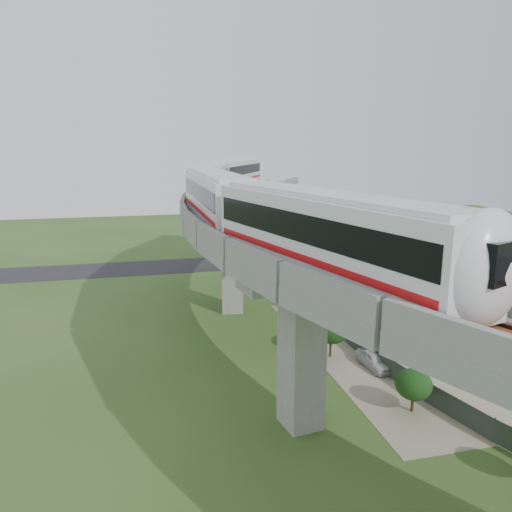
% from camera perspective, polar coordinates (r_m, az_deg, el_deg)
% --- Properties ---
extents(ground, '(160.00, 160.00, 0.00)m').
position_cam_1_polar(ground, '(39.53, -1.11, -11.13)').
color(ground, '#335020').
rests_on(ground, ground).
extents(dirt_lot, '(18.00, 26.00, 0.04)m').
position_cam_1_polar(dirt_lot, '(42.85, 18.40, -9.83)').
color(dirt_lot, gray).
rests_on(dirt_lot, ground).
extents(asphalt_road, '(60.00, 8.00, 0.03)m').
position_cam_1_polar(asphalt_road, '(67.68, -6.58, -0.99)').
color(asphalt_road, '#232326').
rests_on(asphalt_road, ground).
extents(viaduct, '(19.58, 73.98, 11.40)m').
position_cam_1_polar(viaduct, '(37.80, 4.53, 2.12)').
color(viaduct, '#99968E').
rests_on(viaduct, ground).
extents(metro_train, '(13.51, 61.00, 3.64)m').
position_cam_1_polar(metro_train, '(42.32, -2.08, 7.74)').
color(metro_train, silver).
rests_on(metro_train, ground).
extents(fence, '(3.87, 38.73, 1.50)m').
position_cam_1_polar(fence, '(42.24, 12.07, -8.71)').
color(fence, '#2D382D').
rests_on(fence, ground).
extents(tree_0, '(2.10, 2.10, 2.57)m').
position_cam_1_polar(tree_0, '(61.38, 5.02, -0.79)').
color(tree_0, '#382314').
rests_on(tree_0, ground).
extents(tree_1, '(1.80, 1.80, 2.96)m').
position_cam_1_polar(tree_1, '(55.50, 3.92, -1.69)').
color(tree_1, '#382314').
rests_on(tree_1, ground).
extents(tree_2, '(2.27, 2.27, 2.75)m').
position_cam_1_polar(tree_2, '(47.98, 6.08, -4.56)').
color(tree_2, '#382314').
rests_on(tree_2, ground).
extents(tree_3, '(2.90, 2.90, 3.65)m').
position_cam_1_polar(tree_3, '(38.52, 8.59, -8.06)').
color(tree_3, '#382314').
rests_on(tree_3, ground).
extents(tree_4, '(2.21, 2.21, 2.76)m').
position_cam_1_polar(tree_4, '(32.45, 17.58, -13.82)').
color(tree_4, '#382314').
rests_on(tree_4, ground).
extents(car_white, '(1.72, 3.66, 1.21)m').
position_cam_1_polar(car_white, '(37.97, 13.39, -11.47)').
color(car_white, silver).
rests_on(car_white, dirt_lot).
extents(car_red, '(4.03, 2.41, 1.25)m').
position_cam_1_polar(car_red, '(40.33, 23.82, -10.74)').
color(car_red, '#AF1026').
rests_on(car_red, dirt_lot).
extents(car_dark, '(3.87, 2.79, 1.04)m').
position_cam_1_polar(car_dark, '(51.12, 16.20, -5.35)').
color(car_dark, black).
rests_on(car_dark, dirt_lot).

